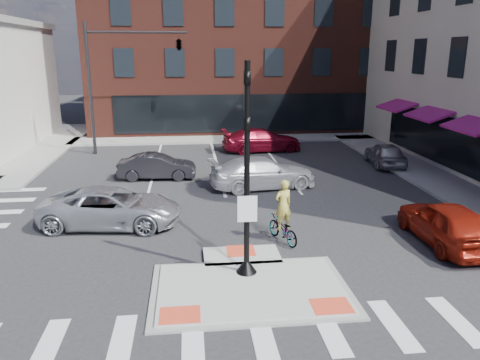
{
  "coord_description": "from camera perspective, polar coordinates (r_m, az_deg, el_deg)",
  "views": [
    {
      "loc": [
        -1.55,
        -11.9,
        6.34
      ],
      "look_at": [
        0.17,
        3.65,
        2.0
      ],
      "focal_mm": 35.0,
      "sensor_mm": 36.0,
      "label": 1
    }
  ],
  "objects": [
    {
      "name": "ground",
      "position": [
        13.57,
        1.01,
        -12.35
      ],
      "size": [
        120.0,
        120.0,
        0.0
      ],
      "primitive_type": "plane",
      "color": "#28282B",
      "rests_on": "ground"
    },
    {
      "name": "refuge_island",
      "position": [
        13.33,
        1.15,
        -12.67
      ],
      "size": [
        5.4,
        4.65,
        0.13
      ],
      "color": "gray",
      "rests_on": "ground"
    },
    {
      "name": "sidewalk_e",
      "position": [
        25.91,
        22.39,
        0.32
      ],
      "size": [
        3.0,
        24.0,
        0.15
      ],
      "primitive_type": "cube",
      "color": "gray",
      "rests_on": "ground"
    },
    {
      "name": "sidewalk_n",
      "position": [
        34.77,
        1.32,
        5.13
      ],
      "size": [
        26.0,
        3.0,
        0.15
      ],
      "primitive_type": "cube",
      "color": "gray",
      "rests_on": "ground"
    },
    {
      "name": "building_n",
      "position": [
        44.15,
        -0.4,
        17.41
      ],
      "size": [
        24.4,
        18.4,
        15.5
      ],
      "color": "#53221A",
      "rests_on": "ground"
    },
    {
      "name": "building_far_left",
      "position": [
        63.96,
        -8.76,
        14.14
      ],
      "size": [
        10.0,
        12.0,
        10.0
      ],
      "primitive_type": "cube",
      "color": "slate",
      "rests_on": "ground"
    },
    {
      "name": "building_far_right",
      "position": [
        66.74,
        2.89,
        15.21
      ],
      "size": [
        12.0,
        12.0,
        12.0
      ],
      "primitive_type": "cube",
      "color": "brown",
      "rests_on": "ground"
    },
    {
      "name": "signal_pole",
      "position": [
        13.02,
        0.84,
        -2.32
      ],
      "size": [
        0.6,
        0.6,
        5.98
      ],
      "color": "black",
      "rests_on": "refuge_island"
    },
    {
      "name": "mast_arm_signal",
      "position": [
        29.96,
        -10.34,
        15.02
      ],
      "size": [
        6.1,
        2.24,
        8.0
      ],
      "color": "black",
      "rests_on": "ground"
    },
    {
      "name": "silver_suv",
      "position": [
        18.06,
        -15.4,
        -3.22
      ],
      "size": [
        5.39,
        2.96,
        1.43
      ],
      "primitive_type": "imported",
      "rotation": [
        0.0,
        0.0,
        1.45
      ],
      "color": "silver",
      "rests_on": "ground"
    },
    {
      "name": "red_sedan",
      "position": [
        17.24,
        23.88,
        -4.81
      ],
      "size": [
        1.77,
        4.39,
        1.5
      ],
      "primitive_type": "imported",
      "rotation": [
        0.0,
        0.0,
        3.14
      ],
      "color": "maroon",
      "rests_on": "ground"
    },
    {
      "name": "white_pickup",
      "position": [
        22.25,
        2.8,
        0.89
      ],
      "size": [
        5.32,
        2.82,
        1.47
      ],
      "primitive_type": "imported",
      "rotation": [
        0.0,
        0.0,
        1.73
      ],
      "color": "white",
      "rests_on": "ground"
    },
    {
      "name": "bg_car_dark",
      "position": [
        24.18,
        -10.08,
        1.64
      ],
      "size": [
        3.97,
        1.55,
        1.29
      ],
      "primitive_type": "imported",
      "rotation": [
        0.0,
        0.0,
        1.52
      ],
      "color": "#242328",
      "rests_on": "ground"
    },
    {
      "name": "bg_car_silver",
      "position": [
        27.83,
        17.27,
        3.04
      ],
      "size": [
        2.0,
        4.07,
        1.34
      ],
      "primitive_type": "imported",
      "rotation": [
        0.0,
        0.0,
        3.03
      ],
      "color": "#A9ABB1",
      "rests_on": "ground"
    },
    {
      "name": "bg_car_red",
      "position": [
        30.45,
        2.67,
        4.91
      ],
      "size": [
        5.36,
        2.72,
        1.49
      ],
      "primitive_type": "imported",
      "rotation": [
        0.0,
        0.0,
        1.7
      ],
      "color": "maroon",
      "rests_on": "ground"
    },
    {
      "name": "cyclist",
      "position": [
        16.03,
        5.24,
        -5.01
      ],
      "size": [
        1.18,
        1.84,
        2.2
      ],
      "rotation": [
        0.0,
        0.0,
        3.5
      ],
      "color": "#3F3F44",
      "rests_on": "ground"
    }
  ]
}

